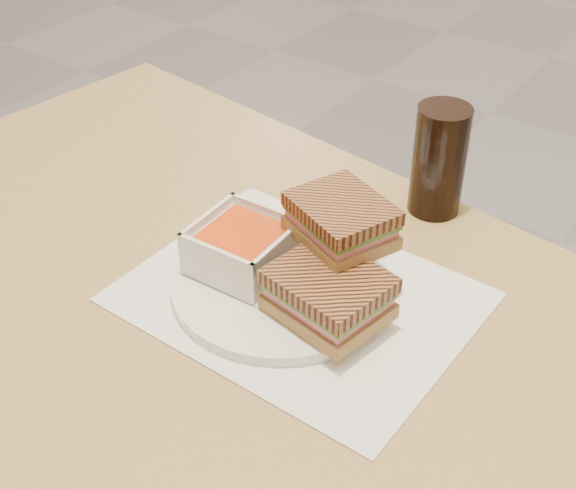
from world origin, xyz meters
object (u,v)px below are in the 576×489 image
Objects in this scene: soup_bowl at (243,248)px; panini_lower at (328,294)px; plate at (282,284)px; cola_glass at (439,160)px; main_table at (236,360)px.

soup_bowl is 0.81× the size of panini_lower.
plate is at bearing 166.87° from panini_lower.
cola_glass reaches higher than plate.
plate is 0.06m from soup_bowl.
plate is 0.09m from panini_lower.
soup_bowl is at bearing 103.22° from main_table.
soup_bowl reaches higher than panini_lower.
panini_lower is 0.90× the size of cola_glass.
main_table is 9.33× the size of panini_lower.
panini_lower is 0.28m from cola_glass.
main_table is at bearing -140.77° from plate.
main_table is at bearing -171.00° from panini_lower.
panini_lower is at bearing 9.00° from main_table.
main_table is 0.37m from cola_glass.
cola_glass is at bearing 75.97° from plate.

